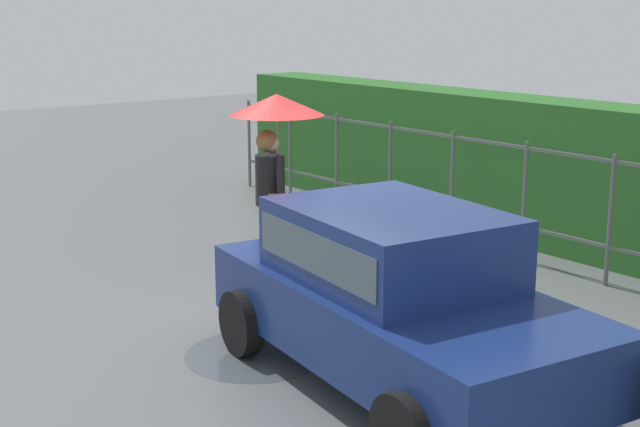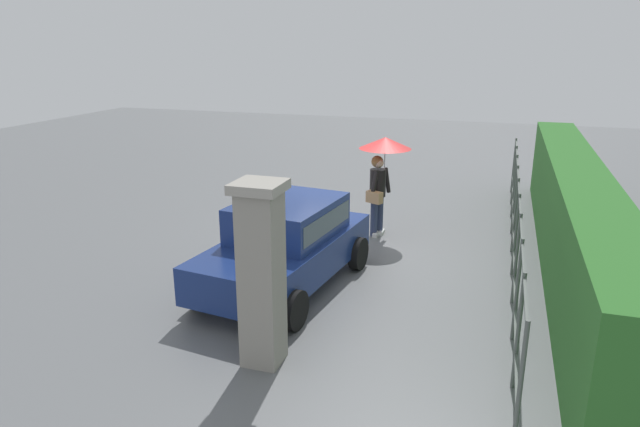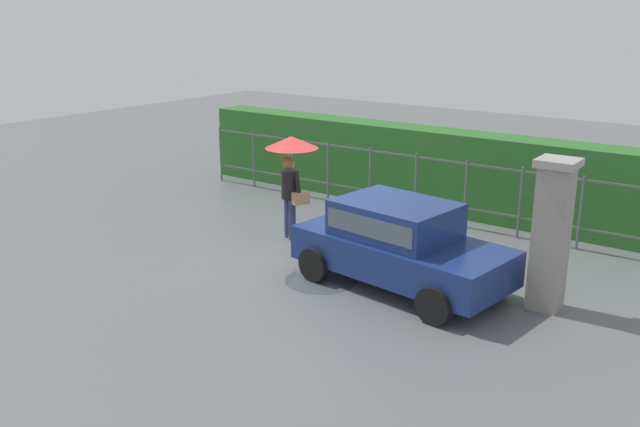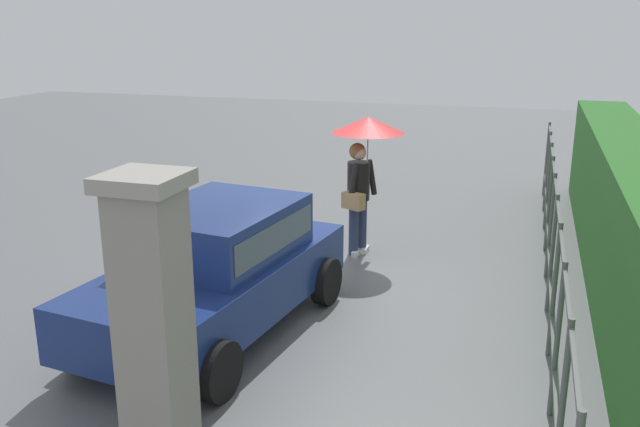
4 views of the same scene
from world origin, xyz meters
name	(u,v)px [view 4 (image 4 of 4)]	position (x,y,z in m)	size (l,w,h in m)	color
ground_plane	(315,279)	(0.00, 0.00, 0.00)	(40.00, 40.00, 0.00)	slate
car	(217,264)	(1.85, -0.59, 0.80)	(3.90, 2.25, 1.48)	navy
pedestrian	(364,149)	(-1.23, 0.38, 1.64)	(1.08, 1.08, 2.12)	#2D3856
gate_pillar	(154,319)	(4.19, -0.01, 1.24)	(0.60, 0.60, 2.42)	gray
fence_section	(552,233)	(-0.43, 3.09, 0.83)	(10.92, 0.05, 1.50)	#59605B
hedge_row	(634,231)	(-0.43, 4.05, 0.95)	(11.87, 0.90, 1.90)	#2D6B28
puddle_near	(218,286)	(0.65, -1.19, 0.00)	(1.28, 1.28, 0.00)	#4C545B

